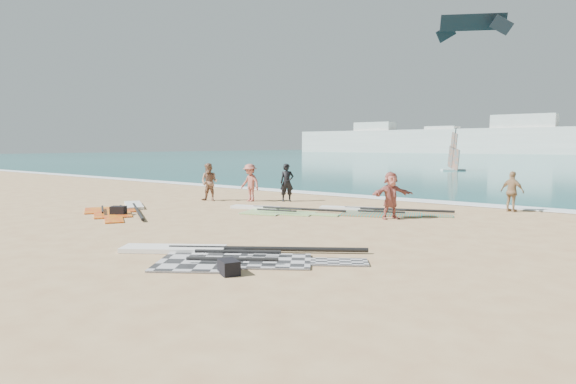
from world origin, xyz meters
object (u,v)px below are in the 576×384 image
Objects in this scene: rig_grey at (219,255)px; rig_orange at (372,211)px; rig_green at (273,210)px; beachgoer_mid at (250,183)px; gear_bag_near at (118,211)px; gear_bag_far at (229,267)px; beachgoer_back at (512,192)px; beachgoer_right at (391,195)px; beachgoer_left at (209,182)px; person_wetsuit at (287,183)px; rig_red at (123,209)px.

rig_grey reaches higher than rig_orange.
rig_grey is 8.43m from rig_green.
gear_bag_near is at bearing -92.51° from beachgoer_mid.
rig_green is at bearing 123.36° from gear_bag_far.
beachgoer_back is 0.95× the size of beachgoer_right.
gear_bag_far is at bearing -71.02° from rig_grey.
gear_bag_near is 0.30× the size of beachgoer_left.
rig_green is 4.17m from rig_orange.
rig_green is at bearing -27.32° from beachgoer_mid.
rig_orange is 8.64m from beachgoer_left.
beachgoer_mid is at bearing 94.05° from rig_grey.
gear_bag_near is at bearing -149.81° from rig_green.
rig_orange is at bearing -56.87° from person_wetsuit.
rig_red is (-9.44, 3.61, -0.00)m from rig_grey.
gear_bag_near is 1.09× the size of gear_bag_far.
beachgoer_back is (8.14, 6.00, 0.81)m from rig_green.
beachgoer_back is at bearing 39.56° from rig_grey.
gear_bag_near is at bearing 57.34° from beachgoer_back.
rig_orange is at bearing 86.90° from beachgoer_right.
beachgoer_back reaches higher than rig_grey.
beachgoer_mid is at bearing 81.04° from gear_bag_near.
person_wetsuit reaches higher than rig_red.
beachgoer_left is at bearing 117.78° from rig_red.
person_wetsuit is 1.01× the size of beachgoer_mid.
gear_bag_near reaches higher than rig_grey.
rig_red is at bearing 125.31° from rig_grey.
beachgoer_left is 2.08m from beachgoer_mid.
beachgoer_mid is at bearing 129.32° from rig_green.
beachgoer_mid is 12.00m from beachgoer_back.
gear_bag_far reaches higher than rig_red.
rig_grey is at bearing 90.16° from beachgoer_back.
rig_orange is (-0.63, 9.57, -0.00)m from rig_grey.
rig_green is 2.77× the size of beachgoer_left.
rig_orange is at bearing 7.10° from beachgoer_mid.
gear_bag_near reaches higher than gear_bag_far.
rig_orange is 3.00× the size of person_wetsuit.
person_wetsuit is at bearing 85.29° from rig_grey.
rig_grey is 3.32× the size of person_wetsuit.
gear_bag_far is at bearing 96.50° from beachgoer_back.
rig_orange is 1.04× the size of rig_red.
beachgoer_left reaches higher than beachgoer_right.
rig_green is 0.93× the size of rig_orange.
rig_green is 10.02× the size of gear_bag_far.
gear_bag_far is at bearing -139.76° from beachgoer_right.
gear_bag_far is (9.82, -3.76, -0.02)m from gear_bag_near.
beachgoer_left reaches higher than rig_green.
rig_red is 2.87× the size of beachgoer_left.
beachgoer_mid is (-7.38, 9.50, 0.89)m from rig_grey.
beachgoer_left is 1.11× the size of beachgoer_back.
beachgoer_mid is at bearing 35.50° from beachgoer_back.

